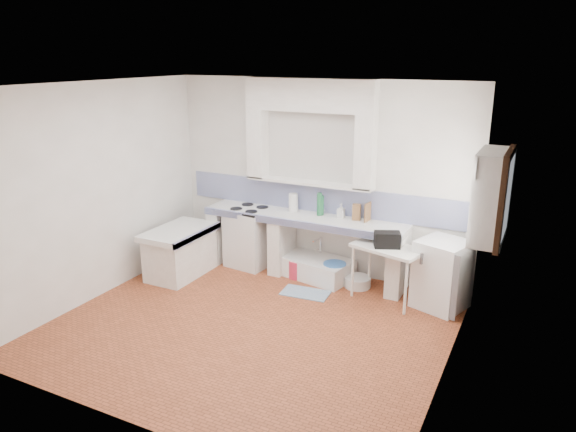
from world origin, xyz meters
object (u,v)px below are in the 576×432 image
at_px(stove, 250,238).
at_px(sink, 314,268).
at_px(fridge, 442,274).
at_px(side_table, 387,274).

relative_size(stove, sink, 0.80).
relative_size(sink, fridge, 1.22).
distance_m(sink, side_table, 1.22).
xyz_separation_m(sink, side_table, (1.16, -0.30, 0.24)).
bearing_deg(stove, fridge, 3.30).
height_order(stove, side_table, stove).
distance_m(stove, fridge, 2.91).
distance_m(stove, sink, 1.11).
xyz_separation_m(sink, fridge, (1.84, -0.18, 0.31)).
bearing_deg(sink, side_table, -2.93).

